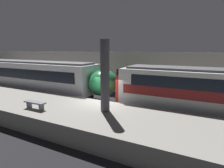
{
  "coord_description": "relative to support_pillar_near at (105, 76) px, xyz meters",
  "views": [
    {
      "loc": [
        5.96,
        -10.39,
        4.59
      ],
      "look_at": [
        0.35,
        0.89,
        2.11
      ],
      "focal_mm": 28.0,
      "sensor_mm": 36.0,
      "label": 1
    }
  ],
  "objects": [
    {
      "name": "ground_plane",
      "position": [
        -1.24,
        1.81,
        -3.11
      ],
      "size": [
        120.0,
        120.0,
        0.0
      ],
      "primitive_type": "plane",
      "color": "black"
    },
    {
      "name": "platform",
      "position": [
        -1.24,
        -0.44,
        -2.58
      ],
      "size": [
        40.0,
        4.5,
        1.06
      ],
      "color": "gray",
      "rests_on": "ground"
    },
    {
      "name": "station_rear_barrier",
      "position": [
        -1.24,
        8.48,
        -0.92
      ],
      "size": [
        50.0,
        0.15,
        4.37
      ],
      "color": "#B2AD9E",
      "rests_on": "ground"
    },
    {
      "name": "support_pillar_near",
      "position": [
        0.0,
        0.0,
        0.0
      ],
      "size": [
        0.52,
        0.52,
        4.1
      ],
      "color": "#47474C",
      "rests_on": "platform"
    },
    {
      "name": "train_modern",
      "position": [
        -11.59,
        4.03,
        -1.33
      ],
      "size": [
        20.16,
        3.07,
        3.45
      ],
      "color": "black",
      "rests_on": "ground"
    },
    {
      "name": "platform_bench",
      "position": [
        -3.98,
        -1.58,
        -1.71
      ],
      "size": [
        1.5,
        0.4,
        0.45
      ],
      "color": "slate",
      "rests_on": "platform"
    }
  ]
}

